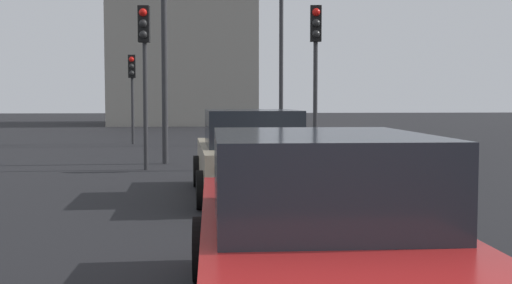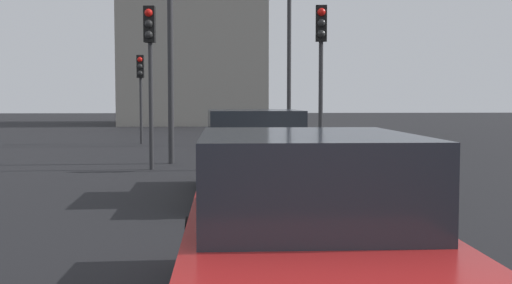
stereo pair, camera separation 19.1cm
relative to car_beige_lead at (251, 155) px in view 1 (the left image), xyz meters
name	(u,v)px [view 1 (the left image)]	position (x,y,z in m)	size (l,w,h in m)	color
car_beige_lead	(251,155)	(0.00, 0.00, 0.00)	(4.44, 2.17, 1.60)	tan
car_red_second	(315,237)	(-6.90, 0.02, -0.02)	(4.55, 1.98, 1.55)	maroon
traffic_light_near_left	(132,80)	(13.95, 3.67, 1.79)	(0.32, 0.28, 3.54)	#2D2D30
traffic_light_near_right	(144,53)	(4.52, 2.33, 2.19)	(0.32, 0.30, 4.11)	#2D2D30
traffic_light_far_left	(316,52)	(4.36, -1.97, 2.21)	(0.33, 0.30, 4.14)	#2D2D30
street_lamp_kerbside	(281,21)	(12.93, -2.15, 4.05)	(0.56, 0.36, 8.29)	#2D2D30
street_lamp_far	(164,11)	(6.08, 1.93, 3.43)	(0.56, 0.36, 7.10)	#2D2D30
building_facade_left	(184,18)	(35.24, 2.18, 6.89)	(10.81, 9.91, 15.30)	gray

